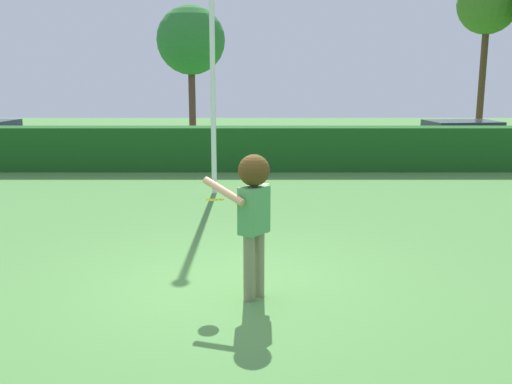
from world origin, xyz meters
TOP-DOWN VIEW (x-y plane):
  - ground_plane at (0.00, 0.00)m, footprint 60.00×60.00m
  - person at (0.32, -0.39)m, footprint 0.84×0.47m
  - frisbee at (-0.16, -0.19)m, footprint 0.23×0.23m
  - lamppost at (-0.63, 6.11)m, footprint 0.24×0.24m
  - hedge_row at (0.00, 9.47)m, footprint 25.23×0.90m
  - parked_car_green at (7.14, 11.79)m, footprint 4.38×2.23m
  - maple_tree at (10.41, 18.84)m, footprint 2.62×2.62m
  - birch_tree at (-2.13, 15.43)m, footprint 2.61×2.61m

SIDE VIEW (x-z plane):
  - ground_plane at x=0.00m, z-range 0.00..0.00m
  - hedge_row at x=0.00m, z-range 0.00..1.26m
  - parked_car_green at x=7.14m, z-range 0.06..1.31m
  - person at x=0.32m, z-range 0.29..2.10m
  - frisbee at x=-0.16m, z-range 1.18..1.25m
  - lamppost at x=-0.63m, z-range 0.32..6.74m
  - birch_tree at x=-2.13m, z-range 1.33..6.66m
  - maple_tree at x=10.41m, z-range 2.15..9.22m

